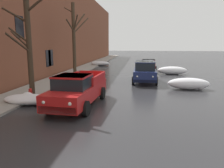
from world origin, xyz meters
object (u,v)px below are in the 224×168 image
Objects in this scene: bare_tree_second_along_sidewalk at (29,46)px; bare_tree_mid_block at (74,38)px; suv_darkblue_parked_kerbside_close at (145,71)px; pickup_truck_red_approaching_near_lane at (78,90)px; fire_hydrant at (31,94)px; sedan_maroon_parked_kerbside_mid at (148,65)px.

bare_tree_mid_block is at bearing 89.62° from bare_tree_second_along_sidewalk.
pickup_truck_red_approaching_near_lane is at bearing -114.53° from suv_darkblue_parked_kerbside_close.
bare_tree_second_along_sidewalk reaches higher than pickup_truck_red_approaching_near_lane.
bare_tree_mid_block reaches higher than fire_hydrant.
fire_hydrant is at bearing -90.21° from bare_tree_mid_block.
suv_darkblue_parked_kerbside_close is (3.61, 7.90, 0.11)m from pickup_truck_red_approaching_near_lane.
suv_darkblue_parked_kerbside_close is 9.76m from fire_hydrant.
bare_tree_mid_block is at bearing -143.60° from sedan_maroon_parked_kerbside_mid.
sedan_maroon_parked_kerbside_mid is at bearing 74.58° from pickup_truck_red_approaching_near_lane.
fire_hydrant is at bearing 164.40° from pickup_truck_red_approaching_near_lane.
pickup_truck_red_approaching_near_lane reaches higher than fire_hydrant.
bare_tree_mid_block is 9.90× the size of fire_hydrant.
pickup_truck_red_approaching_near_lane is 8.69m from suv_darkblue_parked_kerbside_close.
bare_tree_second_along_sidewalk is at bearing 161.17° from pickup_truck_red_approaching_near_lane.
sedan_maroon_parked_kerbside_mid is (0.52, 7.06, -0.24)m from suv_darkblue_parked_kerbside_close.
sedan_maroon_parked_kerbside_mid is at bearing 36.40° from bare_tree_mid_block.
bare_tree_second_along_sidewalk is 15.87m from sedan_maroon_parked_kerbside_mid.
fire_hydrant is at bearing -117.27° from sedan_maroon_parked_kerbside_mid.
bare_tree_mid_block is at bearing 89.79° from fire_hydrant.
bare_tree_second_along_sidewalk is 9.85m from suv_darkblue_parked_kerbside_close.
bare_tree_second_along_sidewalk is 2.82m from fire_hydrant.
sedan_maroon_parked_kerbside_mid is at bearing 62.73° from fire_hydrant.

